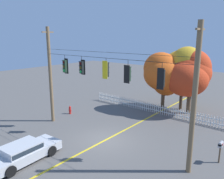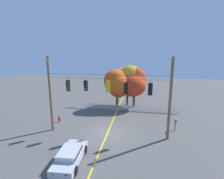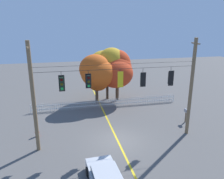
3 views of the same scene
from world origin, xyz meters
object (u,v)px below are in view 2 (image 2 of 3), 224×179
Objects in this scene: autumn_oak_far_east at (133,82)px; roadside_mailbox at (175,121)px; traffic_signal_northbound_secondary at (68,86)px; autumn_maple_mid at (128,80)px; traffic_signal_southbound_primary at (126,88)px; autumn_maple_near_fence at (117,83)px; traffic_signal_westbound_side at (150,89)px; parked_car at (70,155)px; fire_hydrant at (59,119)px; traffic_signal_eastbound_side at (85,86)px; traffic_signal_northbound_primary at (108,86)px.

roadside_mailbox is at bearing -56.38° from autumn_oak_far_east.
traffic_signal_northbound_secondary is 0.23× the size of autumn_maple_mid.
traffic_signal_northbound_secondary is at bearing 179.82° from traffic_signal_southbound_primary.
roadside_mailbox is (5.95, -8.50, -3.07)m from autumn_maple_mid.
traffic_signal_southbound_primary is at bearing -76.85° from autumn_maple_near_fence.
traffic_signal_westbound_side is at bearing -145.10° from roadside_mailbox.
parked_car reaches higher than fire_hydrant.
parked_car is at bearing -86.81° from traffic_signal_eastbound_side.
traffic_signal_southbound_primary is at bearing -14.87° from fire_hydrant.
fire_hydrant is 0.58× the size of roadside_mailbox.
fire_hydrant is at bearing 179.33° from roadside_mailbox.
traffic_signal_eastbound_side is 6.54m from traffic_signal_westbound_side.
autumn_maple_near_fence is at bearing 77.47° from traffic_signal_eastbound_side.
traffic_signal_westbound_side is at bearing -0.13° from traffic_signal_northbound_secondary.
autumn_oak_far_east is at bearing 57.26° from traffic_signal_northbound_secondary.
autumn_maple_mid reaches higher than traffic_signal_northbound_secondary.
roadside_mailbox is (9.54, 2.07, -4.08)m from traffic_signal_eastbound_side.
traffic_signal_northbound_secondary and traffic_signal_westbound_side have the same top height.
traffic_signal_westbound_side is at bearing -64.03° from autumn_maple_near_fence.
parked_car is at bearing -141.40° from roadside_mailbox.
traffic_signal_northbound_primary is at bearing 68.36° from parked_car.
autumn_maple_near_fence is at bearing 66.62° from traffic_signal_northbound_secondary.
fire_hydrant is at bearing -138.78° from autumn_oak_far_east.
traffic_signal_eastbound_side reaches higher than fire_hydrant.
autumn_maple_near_fence is at bearing 47.77° from fire_hydrant.
fire_hydrant is (-4.28, 2.24, -4.80)m from traffic_signal_eastbound_side.
fire_hydrant is (-6.68, 2.25, -4.84)m from traffic_signal_northbound_primary.
traffic_signal_northbound_primary is 1.76× the size of fire_hydrant.
traffic_signal_westbound_side is at bearing -11.76° from fire_hydrant.
traffic_signal_southbound_primary is 10.66m from autumn_maple_mid.
traffic_signal_northbound_primary is 4.15m from traffic_signal_westbound_side.
roadside_mailbox is at bearing 21.40° from traffic_signal_southbound_primary.
traffic_signal_westbound_side is (6.54, -0.02, -0.08)m from traffic_signal_eastbound_side.
traffic_signal_westbound_side is 0.26× the size of autumn_maple_near_fence.
autumn_maple_near_fence is 7.44× the size of fire_hydrant.
traffic_signal_southbound_primary is (4.20, -0.02, -0.06)m from traffic_signal_eastbound_side.
autumn_maple_mid is 1.40× the size of parked_car.
autumn_maple_near_fence is (2.05, 9.21, -1.37)m from traffic_signal_eastbound_side.
roadside_mailbox is at bearing 38.60° from parked_car.
traffic_signal_westbound_side is 11.04m from autumn_maple_mid.
traffic_signal_northbound_secondary is at bearing 179.74° from traffic_signal_northbound_primary.
traffic_signal_eastbound_side is 1.02× the size of roadside_mailbox.
roadside_mailbox is (5.34, 2.09, -4.01)m from traffic_signal_southbound_primary.
traffic_signal_eastbound_side reaches higher than autumn_maple_near_fence.
traffic_signal_northbound_primary is 10.13m from autumn_oak_far_east.
traffic_signal_southbound_primary is 1.84× the size of fire_hydrant.
traffic_signal_northbound_primary is at bearing -180.00° from traffic_signal_westbound_side.
traffic_signal_eastbound_side is 2.39m from traffic_signal_northbound_primary.
traffic_signal_northbound_secondary is at bearing 112.80° from parked_car.
traffic_signal_eastbound_side is 1.75× the size of fire_hydrant.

